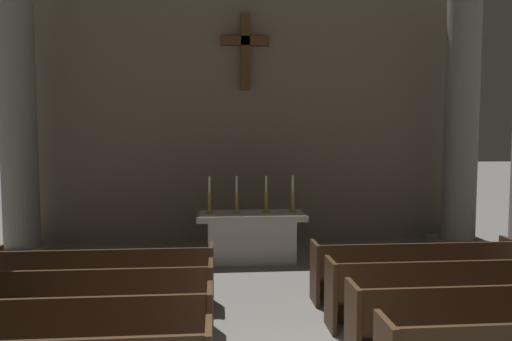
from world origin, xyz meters
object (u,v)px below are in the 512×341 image
candlestick_outer_left (209,201)px  candlestick_inner_right (266,201)px  pew_left_row_2 (61,335)px  altar (251,236)px  pew_left_row_3 (87,302)px  pew_right_row_4 (414,270)px  column_right_third (462,87)px  candlestick_inner_left (237,201)px  pew_left_row_4 (105,278)px  pew_right_row_2 (488,321)px  pew_right_row_3 (445,292)px  candlestick_outer_right (293,200)px  column_left_third (17,83)px

candlestick_outer_left → candlestick_inner_right: bearing=0.0°
pew_left_row_2 → candlestick_outer_left: 4.90m
pew_left_row_2 → altar: 5.17m
altar → pew_left_row_3: bearing=-123.6°
pew_left_row_2 → pew_right_row_4: same height
altar → candlestick_outer_left: candlestick_outer_left is taller
column_right_third → candlestick_inner_left: bearing=-170.3°
pew_right_row_4 → pew_left_row_4: bearing=180.0°
pew_right_row_2 → candlestick_inner_left: candlestick_inner_left is taller
pew_right_row_2 → candlestick_outer_left: candlestick_outer_left is taller
pew_right_row_2 → candlestick_inner_left: bearing=120.1°
candlestick_inner_right → candlestick_inner_left: bearing=180.0°
pew_left_row_3 → pew_right_row_3: bearing=0.0°
candlestick_inner_left → candlestick_outer_right: bearing=0.0°
candlestick_inner_left → candlestick_outer_left: bearing=180.0°
column_left_third → pew_right_row_2: bearing=-37.1°
pew_right_row_3 → pew_left_row_3: bearing=180.0°
altar → candlestick_outer_right: 1.11m
pew_left_row_4 → candlestick_outer_left: candlestick_outer_left is taller
pew_left_row_2 → column_right_third: 9.62m
pew_right_row_3 → column_left_third: (-7.24, 4.45, 3.20)m
pew_right_row_3 → candlestick_outer_right: bearing=113.1°
pew_left_row_4 → pew_right_row_4: size_ratio=1.00×
pew_right_row_2 → pew_right_row_4: (0.00, 2.06, 0.00)m
pew_right_row_3 → column_right_third: (2.50, 4.45, 3.20)m
pew_right_row_2 → column_left_third: 9.62m
pew_right_row_2 → candlestick_outer_left: size_ratio=4.26×
pew_left_row_3 → candlestick_inner_right: bearing=53.2°
pew_right_row_4 → candlestick_outer_right: candlestick_outer_right is taller
pew_left_row_4 → pew_right_row_3: (4.74, -1.03, 0.00)m
candlestick_outer_left → candlestick_outer_right: same height
pew_left_row_2 → column_left_third: (-2.50, 5.48, 3.20)m
pew_left_row_2 → pew_right_row_2: size_ratio=1.00×
altar → candlestick_outer_left: 1.11m
pew_left_row_3 → candlestick_outer_right: bearing=47.9°
pew_left_row_4 → candlestick_inner_left: bearing=50.8°
candlestick_inner_left → candlestick_inner_right: bearing=0.0°
pew_left_row_3 → pew_right_row_3: (4.74, 0.00, 0.00)m
pew_right_row_2 → pew_right_row_3: 1.03m
pew_right_row_3 → candlestick_inner_right: candlestick_inner_right is taller
pew_right_row_2 → candlestick_outer_right: bearing=108.3°
column_left_third → candlestick_inner_left: (4.57, -0.88, -2.42)m
pew_left_row_3 → column_right_third: (7.24, 4.45, 3.20)m
pew_left_row_4 → pew_right_row_2: size_ratio=1.00×
pew_left_row_4 → pew_right_row_4: 4.74m
pew_right_row_4 → candlestick_inner_right: size_ratio=4.26×
pew_left_row_3 → column_right_third: bearing=31.6°
column_left_third → pew_left_row_3: bearing=-60.7°
pew_right_row_3 → candlestick_inner_left: candlestick_inner_left is taller
column_left_third → pew_left_row_4: bearing=-53.8°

